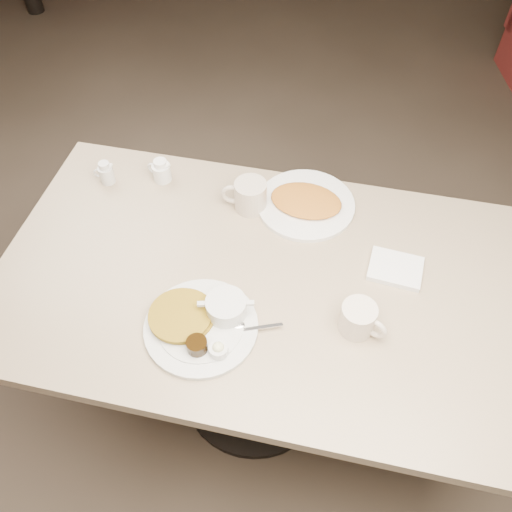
% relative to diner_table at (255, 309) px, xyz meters
% --- Properties ---
extents(room, '(7.04, 8.04, 2.84)m').
position_rel_diner_table_xyz_m(room, '(0.00, 0.00, 0.82)').
color(room, '#4C3F33').
rests_on(room, ground).
extents(diner_table, '(1.50, 0.90, 0.75)m').
position_rel_diner_table_xyz_m(diner_table, '(0.00, 0.00, 0.00)').
color(diner_table, tan).
rests_on(diner_table, ground).
extents(main_plate, '(0.40, 0.37, 0.07)m').
position_rel_diner_table_xyz_m(main_plate, '(-0.10, -0.19, 0.19)').
color(main_plate, silver).
rests_on(main_plate, diner_table).
extents(coffee_mug_near, '(0.14, 0.12, 0.09)m').
position_rel_diner_table_xyz_m(coffee_mug_near, '(0.30, -0.11, 0.22)').
color(coffee_mug_near, beige).
rests_on(coffee_mug_near, diner_table).
extents(napkin, '(0.16, 0.13, 0.02)m').
position_rel_diner_table_xyz_m(napkin, '(0.39, 0.11, 0.18)').
color(napkin, white).
rests_on(napkin, diner_table).
extents(coffee_mug_far, '(0.15, 0.11, 0.10)m').
position_rel_diner_table_xyz_m(coffee_mug_far, '(-0.08, 0.27, 0.22)').
color(coffee_mug_far, beige).
rests_on(coffee_mug_far, diner_table).
extents(creamer_left, '(0.07, 0.06, 0.08)m').
position_rel_diner_table_xyz_m(creamer_left, '(-0.56, 0.28, 0.21)').
color(creamer_left, silver).
rests_on(creamer_left, diner_table).
extents(creamer_right, '(0.09, 0.08, 0.08)m').
position_rel_diner_table_xyz_m(creamer_right, '(-0.39, 0.33, 0.21)').
color(creamer_right, white).
rests_on(creamer_right, diner_table).
extents(hash_plate, '(0.34, 0.34, 0.04)m').
position_rel_diner_table_xyz_m(hash_plate, '(0.10, 0.31, 0.18)').
color(hash_plate, white).
rests_on(hash_plate, diner_table).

